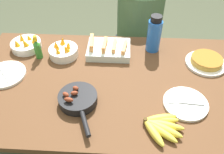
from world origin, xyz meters
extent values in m
plane|color=#474C38|center=(0.00, 0.00, 0.00)|extent=(14.00, 14.00, 0.00)
cube|color=brown|center=(0.00, 0.00, 0.72)|extent=(1.71, 0.94, 0.03)
cylinder|color=brown|center=(-0.79, 0.41, 0.35)|extent=(0.07, 0.07, 0.70)
cylinder|color=brown|center=(0.79, 0.41, 0.35)|extent=(0.07, 0.07, 0.70)
ellipsoid|color=gold|center=(0.22, -0.36, 0.76)|extent=(0.11, 0.17, 0.04)
ellipsoid|color=gold|center=(0.25, -0.35, 0.75)|extent=(0.17, 0.15, 0.04)
ellipsoid|color=gold|center=(0.26, -0.33, 0.76)|extent=(0.20, 0.13, 0.04)
ellipsoid|color=gold|center=(0.27, -0.31, 0.75)|extent=(0.20, 0.08, 0.04)
ellipsoid|color=gold|center=(0.26, -0.29, 0.75)|extent=(0.18, 0.05, 0.04)
ellipsoid|color=gold|center=(0.26, -0.28, 0.76)|extent=(0.18, 0.08, 0.04)
cylinder|color=#4C3819|center=(0.18, -0.29, 0.75)|extent=(0.02, 0.02, 0.04)
cube|color=silver|center=(-0.04, 0.27, 0.76)|extent=(0.28, 0.22, 0.05)
cube|color=#F29E56|center=(-0.15, 0.28, 0.81)|extent=(0.03, 0.15, 0.05)
cube|color=#F29E56|center=(-0.06, 0.26, 0.81)|extent=(0.03, 0.13, 0.05)
cube|color=#F29E56|center=(0.00, 0.26, 0.80)|extent=(0.03, 0.13, 0.04)
cube|color=#F29E56|center=(0.07, 0.24, 0.80)|extent=(0.04, 0.13, 0.04)
cylinder|color=black|center=(-0.17, -0.17, 0.74)|extent=(0.20, 0.20, 0.01)
cylinder|color=black|center=(-0.17, -0.17, 0.77)|extent=(0.21, 0.21, 0.04)
cylinder|color=black|center=(-0.11, -0.34, 0.77)|extent=(0.08, 0.15, 0.02)
ellipsoid|color=brown|center=(-0.19, -0.13, 0.80)|extent=(0.04, 0.04, 0.03)
ellipsoid|color=brown|center=(-0.21, -0.22, 0.81)|extent=(0.05, 0.03, 0.03)
ellipsoid|color=brown|center=(-0.19, -0.17, 0.80)|extent=(0.04, 0.04, 0.03)
ellipsoid|color=brown|center=(-0.23, -0.18, 0.80)|extent=(0.05, 0.04, 0.03)
cylinder|color=white|center=(0.59, 0.19, 0.74)|extent=(0.25, 0.25, 0.02)
cylinder|color=gold|center=(0.59, 0.19, 0.77)|extent=(0.19, 0.19, 0.03)
cylinder|color=#9F6624|center=(0.59, 0.19, 0.79)|extent=(0.19, 0.19, 0.00)
cylinder|color=white|center=(-0.65, 0.01, 0.74)|extent=(0.24, 0.24, 0.02)
cylinder|color=#B2B2B7|center=(-0.64, -0.02, 0.76)|extent=(0.09, 0.10, 0.01)
cube|color=#B2B2B7|center=(-0.70, 0.05, 0.76)|extent=(0.05, 0.05, 0.00)
cylinder|color=white|center=(0.40, -0.16, 0.74)|extent=(0.24, 0.24, 0.02)
cylinder|color=#B2B2B7|center=(0.43, -0.17, 0.76)|extent=(0.14, 0.02, 0.01)
cube|color=#B2B2B7|center=(0.33, -0.16, 0.76)|extent=(0.05, 0.03, 0.00)
cylinder|color=white|center=(-0.33, 0.22, 0.77)|extent=(0.19, 0.19, 0.06)
cone|color=orange|center=(-0.30, 0.22, 0.81)|extent=(0.04, 0.04, 0.05)
cone|color=orange|center=(-0.30, 0.26, 0.81)|extent=(0.04, 0.04, 0.04)
cone|color=orange|center=(-0.34, 0.27, 0.82)|extent=(0.05, 0.05, 0.06)
cone|color=orange|center=(-0.38, 0.24, 0.81)|extent=(0.04, 0.04, 0.05)
cone|color=orange|center=(-0.36, 0.21, 0.81)|extent=(0.04, 0.05, 0.06)
cone|color=orange|center=(-0.35, 0.17, 0.81)|extent=(0.05, 0.05, 0.05)
cone|color=orange|center=(-0.30, 0.19, 0.82)|extent=(0.06, 0.06, 0.06)
cylinder|color=white|center=(-0.60, 0.29, 0.76)|extent=(0.20, 0.20, 0.05)
cone|color=orange|center=(-0.54, 0.29, 0.80)|extent=(0.04, 0.04, 0.05)
cone|color=orange|center=(-0.59, 0.33, 0.80)|extent=(0.05, 0.05, 0.05)
cone|color=orange|center=(-0.63, 0.31, 0.81)|extent=(0.05, 0.05, 0.06)
cone|color=orange|center=(-0.65, 0.25, 0.80)|extent=(0.06, 0.06, 0.06)
cone|color=orange|center=(-0.59, 0.25, 0.81)|extent=(0.06, 0.05, 0.07)
cylinder|color=blue|center=(0.26, 0.33, 0.84)|extent=(0.09, 0.09, 0.22)
cylinder|color=black|center=(0.26, 0.33, 0.97)|extent=(0.07, 0.07, 0.04)
cylinder|color=#337F2D|center=(-0.49, 0.20, 0.79)|extent=(0.04, 0.04, 0.10)
cone|color=#337F2D|center=(-0.49, 0.20, 0.85)|extent=(0.04, 0.04, 0.03)
cylinder|color=gold|center=(-0.49, 0.20, 0.88)|extent=(0.02, 0.02, 0.03)
cube|color=black|center=(0.19, 0.77, 0.21)|extent=(0.41, 0.41, 0.43)
cylinder|color=#476642|center=(0.19, 0.77, 0.70)|extent=(0.37, 0.37, 0.53)
camera|label=1|loc=(0.06, -1.00, 1.71)|focal=38.00mm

